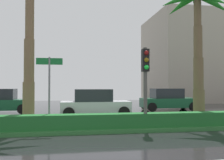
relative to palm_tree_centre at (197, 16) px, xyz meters
The scene contains 10 objects.
ground_plane 9.48m from the palm_tree_centre, behind, with size 90.00×42.00×0.10m, color black.
median_strip 9.32m from the palm_tree_centre, behind, with size 85.50×4.00×0.15m, color #2D6B33.
median_hedge 9.17m from the palm_tree_centre, behind, with size 76.50×0.70×0.60m.
palm_tree_centre is the anchor object (origin of this frame).
traffic_signal_median_right 4.42m from the palm_tree_centre, 157.37° to the right, with size 0.28×0.43×3.41m.
street_name_sign 7.87m from the palm_tree_centre, behind, with size 1.10×0.08×3.00m.
car_in_traffic_second 14.11m from the palm_tree_centre, 146.44° to the left, with size 4.30×2.02×1.72m.
car_in_traffic_third 7.83m from the palm_tree_centre, 137.62° to the left, with size 4.30×2.02×1.72m.
car_in_traffic_fourth 8.83m from the palm_tree_centre, 79.03° to the left, with size 4.30×2.02×1.72m.
building_far_right 21.43m from the palm_tree_centre, 59.13° to the left, with size 14.23×10.05×10.59m.
Camera 1 is at (1.37, -4.01, 1.93)m, focal length 40.74 mm.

